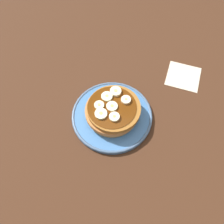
% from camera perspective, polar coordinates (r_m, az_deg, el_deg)
% --- Properties ---
extents(ground_plane, '(1.40, 1.40, 0.03)m').
position_cam_1_polar(ground_plane, '(0.71, -0.00, -1.77)').
color(ground_plane, '#422616').
extents(plate, '(0.25, 0.25, 0.02)m').
position_cam_1_polar(plate, '(0.69, -0.00, -0.87)').
color(plate, '#3F72B2').
rests_on(plate, ground_plane).
extents(pancake_stack, '(0.17, 0.17, 0.05)m').
position_cam_1_polar(pancake_stack, '(0.66, -0.08, 0.32)').
color(pancake_stack, tan).
rests_on(pancake_stack, plate).
extents(banana_slice_0, '(0.03, 0.03, 0.01)m').
position_cam_1_polar(banana_slice_0, '(0.64, 0.35, 1.57)').
color(banana_slice_0, beige).
rests_on(banana_slice_0, pancake_stack).
extents(banana_slice_1, '(0.03, 0.03, 0.01)m').
position_cam_1_polar(banana_slice_1, '(0.62, 0.60, -1.26)').
color(banana_slice_1, '#FDF1C1').
rests_on(banana_slice_1, pancake_stack).
extents(banana_slice_2, '(0.03, 0.03, 0.01)m').
position_cam_1_polar(banana_slice_2, '(0.65, 3.55, 3.09)').
color(banana_slice_2, '#FAE9C0').
rests_on(banana_slice_2, pancake_stack).
extents(banana_slice_3, '(0.04, 0.04, 0.01)m').
position_cam_1_polar(banana_slice_3, '(0.63, -2.83, -0.46)').
color(banana_slice_3, '#F3F2C4').
rests_on(banana_slice_3, pancake_stack).
extents(banana_slice_4, '(0.03, 0.03, 0.01)m').
position_cam_1_polar(banana_slice_4, '(0.66, -1.32, 3.97)').
color(banana_slice_4, '#F0EFC3').
rests_on(banana_slice_4, pancake_stack).
extents(banana_slice_5, '(0.03, 0.03, 0.01)m').
position_cam_1_polar(banana_slice_5, '(0.64, -3.25, 1.86)').
color(banana_slice_5, '#EBEDBB').
rests_on(banana_slice_5, pancake_stack).
extents(banana_slice_6, '(0.03, 0.03, 0.01)m').
position_cam_1_polar(banana_slice_6, '(0.67, 0.92, 5.23)').
color(banana_slice_6, beige).
rests_on(banana_slice_6, pancake_stack).
extents(napkin, '(0.13, 0.13, 0.00)m').
position_cam_1_polar(napkin, '(0.82, 17.66, 8.66)').
color(napkin, beige).
rests_on(napkin, ground_plane).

